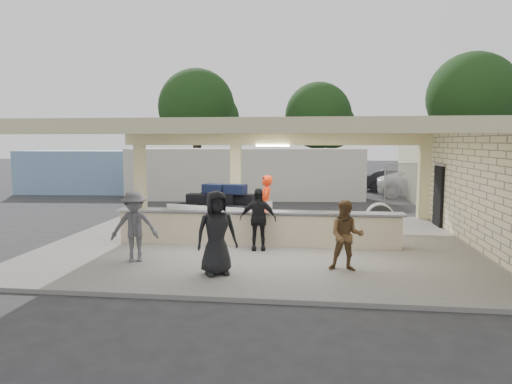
# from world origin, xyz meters

# --- Properties ---
(ground) EXTENTS (120.00, 120.00, 0.00)m
(ground) POSITION_xyz_m (0.00, 0.00, 0.00)
(ground) COLOR #252527
(ground) RESTS_ON ground
(pavilion) EXTENTS (12.01, 10.00, 3.55)m
(pavilion) POSITION_xyz_m (0.21, 0.66, 1.35)
(pavilion) COLOR #63605C
(pavilion) RESTS_ON ground
(baggage_counter) EXTENTS (8.20, 0.58, 0.98)m
(baggage_counter) POSITION_xyz_m (0.00, -0.50, 0.59)
(baggage_counter) COLOR #C0AE8F
(baggage_counter) RESTS_ON pavilion
(luggage_cart) EXTENTS (3.14, 2.37, 1.63)m
(luggage_cart) POSITION_xyz_m (-1.30, 0.53, 0.98)
(luggage_cart) COLOR silver
(luggage_cart) RESTS_ON pavilion
(drum_fan) EXTENTS (0.89, 0.49, 0.99)m
(drum_fan) POSITION_xyz_m (3.72, 1.54, 0.63)
(drum_fan) COLOR silver
(drum_fan) RESTS_ON pavilion
(baggage_handler) EXTENTS (0.42, 0.71, 1.87)m
(baggage_handler) POSITION_xyz_m (0.08, 1.13, 1.04)
(baggage_handler) COLOR red
(baggage_handler) RESTS_ON pavilion
(passenger_a) EXTENTS (0.81, 0.40, 1.63)m
(passenger_a) POSITION_xyz_m (2.34, -2.87, 0.91)
(passenger_a) COLOR brown
(passenger_a) RESTS_ON pavilion
(passenger_b) EXTENTS (1.03, 0.48, 1.70)m
(passenger_b) POSITION_xyz_m (0.09, -1.13, 0.95)
(passenger_b) COLOR black
(passenger_b) RESTS_ON pavilion
(passenger_c) EXTENTS (1.20, 0.72, 1.75)m
(passenger_c) POSITION_xyz_m (-2.78, -2.69, 0.98)
(passenger_c) COLOR #4E4D52
(passenger_c) RESTS_ON pavilion
(passenger_d) EXTENTS (0.99, 0.74, 1.88)m
(passenger_d) POSITION_xyz_m (-0.55, -3.52, 1.04)
(passenger_d) COLOR black
(passenger_d) RESTS_ON pavilion
(car_white_a) EXTENTS (5.63, 3.34, 1.51)m
(car_white_a) POSITION_xyz_m (7.81, 12.14, 0.76)
(car_white_a) COLOR white
(car_white_a) RESTS_ON ground
(car_dark) EXTENTS (4.25, 2.18, 1.35)m
(car_dark) POSITION_xyz_m (6.66, 14.84, 0.67)
(car_dark) COLOR black
(car_dark) RESTS_ON ground
(container_white) EXTENTS (12.48, 3.59, 2.66)m
(container_white) POSITION_xyz_m (-1.97, 10.62, 1.33)
(container_white) COLOR #BABAB6
(container_white) RESTS_ON ground
(container_blue) EXTENTS (9.73, 2.99, 2.49)m
(container_blue) POSITION_xyz_m (-10.72, 12.15, 1.25)
(container_blue) COLOR #7DA3C8
(container_blue) RESTS_ON ground
(tree_left) EXTENTS (6.60, 6.30, 9.00)m
(tree_left) POSITION_xyz_m (-7.68, 24.16, 5.59)
(tree_left) COLOR #382619
(tree_left) RESTS_ON ground
(tree_mid) EXTENTS (6.00, 5.60, 8.00)m
(tree_mid) POSITION_xyz_m (2.32, 26.16, 4.96)
(tree_mid) COLOR #382619
(tree_mid) RESTS_ON ground
(tree_right) EXTENTS (7.20, 7.00, 10.00)m
(tree_right) POSITION_xyz_m (14.32, 25.16, 6.21)
(tree_right) COLOR #382619
(tree_right) RESTS_ON ground
(adjacent_building) EXTENTS (6.00, 8.00, 3.20)m
(adjacent_building) POSITION_xyz_m (9.50, 10.00, 1.60)
(adjacent_building) COLOR beige
(adjacent_building) RESTS_ON ground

